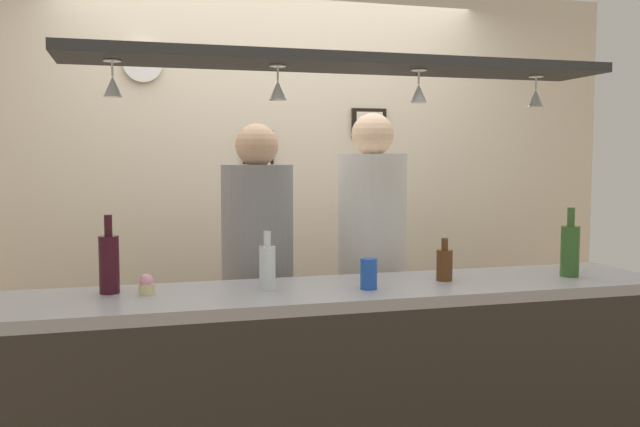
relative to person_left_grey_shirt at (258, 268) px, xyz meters
The scene contains 18 objects.
back_wall 0.92m from the person_left_grey_shirt, 72.60° to the left, with size 4.40×0.06×2.60m, color beige.
bar_counter 0.87m from the person_left_grey_shirt, 70.85° to the right, with size 2.70×0.55×1.05m.
overhead_glass_rack 1.09m from the person_left_grey_shirt, 64.53° to the right, with size 2.20×0.36×0.04m, color black.
hanging_wineglass_far_left 1.15m from the person_left_grey_shirt, 139.07° to the right, with size 0.07×0.07×0.13m.
hanging_wineglass_left 0.97m from the person_left_grey_shirt, 92.03° to the right, with size 0.07×0.07×0.13m.
hanging_wineglass_center_left 1.13m from the person_left_grey_shirt, 47.46° to the right, with size 0.07×0.07×0.13m.
hanging_wineglass_center 1.48m from the person_left_grey_shirt, 25.36° to the right, with size 0.07×0.07×0.13m.
person_left_grey_shirt is the anchor object (origin of this frame).
person_right_white_patterned_shirt 0.58m from the person_left_grey_shirt, ahead, with size 0.34×0.34×1.78m.
bottle_soda_clear 0.59m from the person_left_grey_shirt, 96.66° to the right, with size 0.06×0.06×0.23m.
bottle_wine_dark_red 0.83m from the person_left_grey_shirt, 143.37° to the right, with size 0.08×0.08×0.30m.
bottle_beer_brown_stubby 0.91m from the person_left_grey_shirt, 40.51° to the right, with size 0.07×0.07×0.18m.
bottle_champagne_green 1.42m from the person_left_grey_shirt, 27.10° to the right, with size 0.08×0.08×0.30m.
drink_can 0.75m from the person_left_grey_shirt, 65.12° to the right, with size 0.07×0.07×0.12m, color #1E4CB2.
cupcake 0.76m from the person_left_grey_shirt, 133.67° to the right, with size 0.06×0.06×0.08m.
picture_frame_upper_small 1.38m from the person_left_grey_shirt, 43.45° to the left, with size 0.22×0.02×0.18m.
picture_frame_crest 0.99m from the person_left_grey_shirt, 79.03° to the left, with size 0.18×0.02×0.26m.
wall_clock 1.41m from the person_left_grey_shirt, 121.89° to the left, with size 0.22×0.22×0.03m, color white.
Camera 1 is at (-0.84, -2.92, 1.56)m, focal length 38.32 mm.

